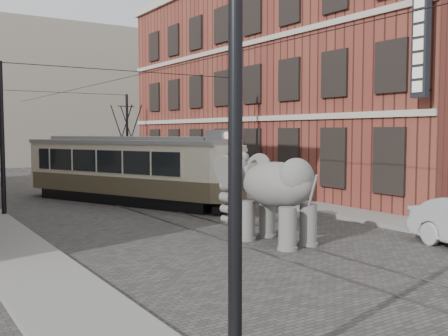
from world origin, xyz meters
TOP-DOWN VIEW (x-y plane):
  - ground at (0.00, 0.00)m, footprint 120.00×120.00m
  - tram_rails at (0.00, 0.00)m, footprint 1.54×80.00m
  - sidewalk_right at (6.00, 0.00)m, footprint 2.00×60.00m
  - sidewalk_left at (-6.50, 0.00)m, footprint 2.00×60.00m
  - brick_building at (11.00, 9.00)m, footprint 8.00×26.00m
  - catenary at (-0.20, 5.00)m, footprint 11.00×30.20m
  - tram at (-0.00, 7.30)m, footprint 6.80×11.38m
  - elephant at (0.40, -3.31)m, footprint 2.92×4.66m

SIDE VIEW (x-z plane):
  - ground at x=0.00m, z-range 0.00..0.00m
  - tram_rails at x=0.00m, z-range 0.00..0.02m
  - sidewalk_right at x=6.00m, z-range 0.00..0.15m
  - sidewalk_left at x=-6.50m, z-range 0.00..0.15m
  - elephant at x=0.40m, z-range 0.00..2.70m
  - tram at x=0.00m, z-range 0.00..4.53m
  - catenary at x=-0.20m, z-range 0.00..6.00m
  - brick_building at x=11.00m, z-range 0.00..12.00m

